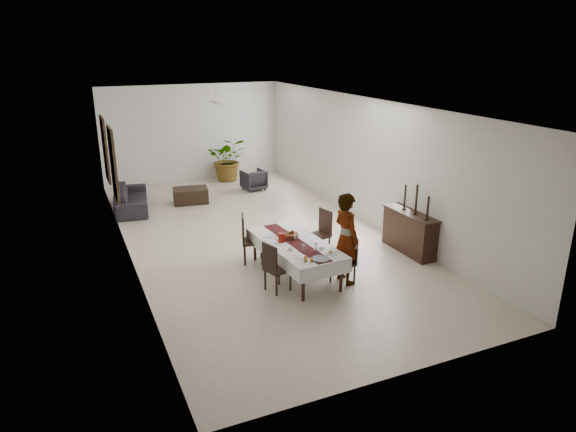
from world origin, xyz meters
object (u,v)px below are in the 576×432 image
(red_pitcher, at_px, (282,237))
(sideboard_body, at_px, (409,233))
(woman, at_px, (346,238))
(dining_table_top, at_px, (295,244))
(sofa, at_px, (131,198))

(red_pitcher, distance_m, sideboard_body, 3.11)
(woman, bearing_deg, dining_table_top, 43.64)
(dining_table_top, distance_m, sofa, 6.29)
(dining_table_top, distance_m, sideboard_body, 2.85)
(sideboard_body, bearing_deg, dining_table_top, -178.62)
(sideboard_body, bearing_deg, red_pitcher, 178.98)
(dining_table_top, bearing_deg, sideboard_body, -2.52)
(red_pitcher, bearing_deg, sideboard_body, -1.02)
(dining_table_top, relative_size, red_pitcher, 12.00)
(dining_table_top, relative_size, sofa, 1.02)
(red_pitcher, distance_m, sofa, 6.09)
(woman, bearing_deg, sofa, 21.13)
(woman, height_order, sofa, woman)
(red_pitcher, xyz_separation_m, sofa, (-2.17, 5.67, -0.48))
(dining_table_top, height_order, sofa, dining_table_top)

